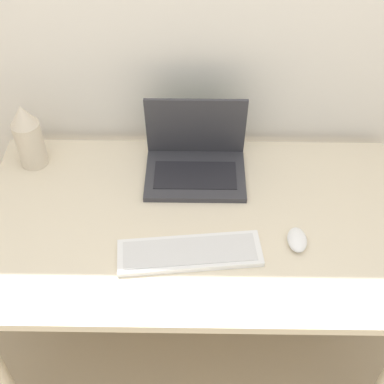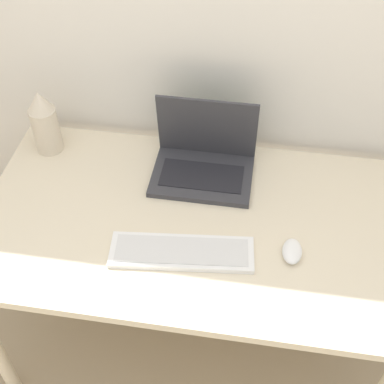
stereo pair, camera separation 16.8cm
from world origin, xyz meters
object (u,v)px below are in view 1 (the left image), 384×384
object	(u,v)px
vase	(28,136)
mouse	(297,240)
laptop	(194,158)
keyboard	(190,253)

from	to	relation	value
vase	mouse	bearing A→B (deg)	-22.08
laptop	keyboard	size ratio (longest dim) A/B	0.77
laptop	mouse	size ratio (longest dim) A/B	3.56
laptop	vase	distance (m)	0.58
mouse	vase	distance (m)	0.98
laptop	mouse	world-z (taller)	laptop
vase	laptop	bearing A→B (deg)	-3.30
mouse	vase	size ratio (longest dim) A/B	0.39
keyboard	mouse	world-z (taller)	mouse
keyboard	vase	world-z (taller)	vase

